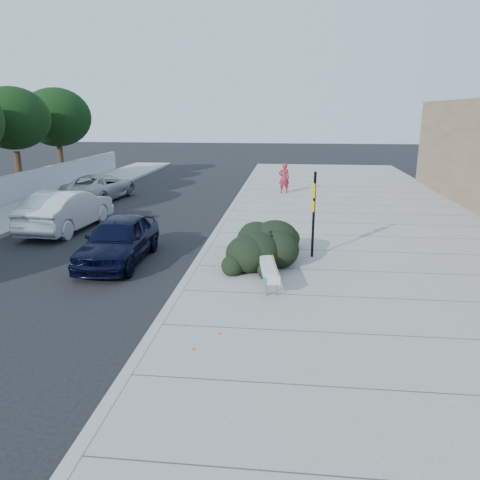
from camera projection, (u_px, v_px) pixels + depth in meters
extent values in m
plane|color=black|center=(179.00, 296.00, 12.00)|extent=(120.00, 120.00, 0.00)
cube|color=gray|center=(371.00, 246.00, 16.19)|extent=(11.20, 50.00, 0.15)
cube|color=#9E9E99|center=(211.00, 241.00, 16.77)|extent=(0.22, 50.00, 0.17)
cube|color=#9E9E99|center=(2.00, 235.00, 17.60)|extent=(0.22, 50.00, 0.17)
cylinder|color=#332114|center=(19.00, 173.00, 26.40)|extent=(0.36, 0.36, 2.40)
ellipsoid|color=black|center=(12.00, 118.00, 25.60)|extent=(4.00, 4.00, 3.40)
cylinder|color=#332114|center=(61.00, 164.00, 31.19)|extent=(0.36, 0.36, 2.40)
ellipsoid|color=black|center=(57.00, 117.00, 30.39)|extent=(4.40, 4.40, 3.74)
cylinder|color=gray|center=(267.00, 289.00, 11.56)|extent=(0.04, 0.04, 0.36)
cylinder|color=gray|center=(277.00, 289.00, 11.57)|extent=(0.04, 0.04, 0.36)
cylinder|color=gray|center=(262.00, 270.00, 12.93)|extent=(0.04, 0.04, 0.36)
cylinder|color=gray|center=(271.00, 270.00, 12.94)|extent=(0.04, 0.04, 0.36)
cylinder|color=gray|center=(264.00, 273.00, 12.20)|extent=(0.24, 1.41, 0.03)
cylinder|color=gray|center=(274.00, 273.00, 12.21)|extent=(0.24, 1.41, 0.03)
cube|color=#B2B2B2|center=(269.00, 269.00, 12.17)|extent=(0.64, 1.91, 0.20)
cube|color=yellow|center=(266.00, 256.00, 12.86)|extent=(0.43, 0.43, 0.02)
cube|color=teal|center=(265.00, 280.00, 11.35)|extent=(0.08, 0.22, 0.18)
cylinder|color=black|center=(271.00, 252.00, 13.52)|extent=(0.06, 0.06, 0.96)
cylinder|color=black|center=(270.00, 246.00, 14.11)|extent=(0.06, 0.06, 0.96)
cylinder|color=black|center=(271.00, 234.00, 13.69)|extent=(0.12, 0.62, 0.06)
cube|color=black|center=(314.00, 215.00, 14.37)|extent=(0.08, 0.08, 2.67)
cube|color=yellow|center=(313.00, 190.00, 14.16)|extent=(0.11, 0.30, 0.43)
cube|color=yellow|center=(312.00, 206.00, 14.29)|extent=(0.10, 0.28, 0.33)
ellipsoid|color=black|center=(264.00, 238.00, 14.32)|extent=(2.22, 3.77, 1.34)
imported|color=black|center=(119.00, 240.00, 14.51)|extent=(1.75, 4.25, 1.44)
imported|color=silver|center=(67.00, 210.00, 18.48)|extent=(1.98, 4.97, 1.61)
imported|color=#9FA2A4|center=(100.00, 187.00, 24.82)|extent=(2.82, 5.20, 1.38)
imported|color=maroon|center=(284.00, 178.00, 26.04)|extent=(0.66, 0.49, 1.65)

